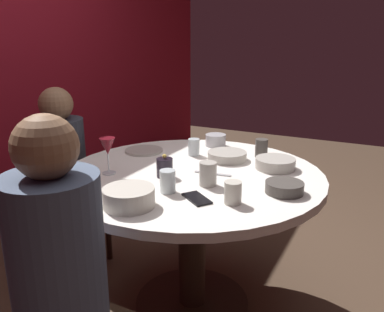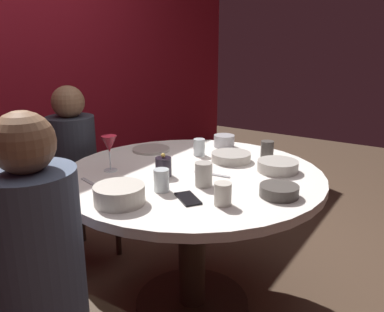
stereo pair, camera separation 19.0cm
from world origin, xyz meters
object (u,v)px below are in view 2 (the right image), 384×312
Objects in this scene: wine_glass at (109,145)px; candle_holder at (163,167)px; cup_by_right_diner at (267,150)px; cup_center_front at (162,180)px; cup_near_candle at (223,194)px; cup_by_left_diner at (199,147)px; bowl_serving_large at (224,141)px; bowl_small_white at (279,191)px; cell_phone at (188,198)px; seated_diner_left at (38,257)px; bowl_sauce_side at (231,157)px; dining_table at (192,204)px; dinner_plate at (151,149)px; seated_diner_back at (73,156)px; bowl_rice_portion at (278,166)px; bowl_salad_center at (119,194)px; cup_far_edge at (204,174)px.

candle_holder is at bearing -72.17° from wine_glass.
cup_by_right_diner is 1.04× the size of cup_center_front.
cup_by_left_diner is (0.52, 0.44, 0.00)m from cup_near_candle.
bowl_small_white is (-0.56, -0.56, -0.01)m from bowl_serving_large.
cup_near_candle reaches higher than cell_phone.
candle_holder reaches higher than bowl_serving_large.
seated_diner_left is 11.84× the size of cup_by_right_diner.
bowl_sauce_side is 0.57m from cup_near_candle.
bowl_sauce_side is at bearing -42.17° from wine_glass.
dinner_plate is (0.19, 0.40, 0.17)m from dining_table.
seated_diner_back is 1.23m from bowl_rice_portion.
seated_diner_back is 0.79m from candle_holder.
cup_by_right_diner is (0.39, -1.08, 0.11)m from seated_diner_back.
bowl_rice_portion is 0.47m from cup_by_left_diner.
candle_holder reaches higher than bowl_rice_portion.
bowl_rice_portion is (0.71, -0.37, -0.01)m from bowl_salad_center.
bowl_salad_center reaches higher than bowl_small_white.
dinner_plate is at bearing 93.52° from bowl_rice_portion.
bowl_small_white is 1.52× the size of cup_far_edge.
dining_table is 7.19× the size of wine_glass.
wine_glass reaches higher than bowl_salad_center.
wine_glass is at bearing 122.57° from bowl_rice_portion.
cup_center_front reaches higher than bowl_sauce_side.
bowl_salad_center is at bearing 171.64° from bowl_sauce_side.
cell_phone is 0.68× the size of bowl_sauce_side.
seated_diner_back is 0.94m from cup_center_front.
dining_table is 14.14× the size of cup_near_candle.
dining_table is 10.36× the size of bowl_serving_large.
cell_phone is 1.32× the size of cup_far_edge.
bowl_small_white is at bearing -129.47° from bowl_sauce_side.
bowl_salad_center is at bearing 176.32° from dining_table.
cup_far_edge is at bearing -92.29° from candle_holder.
bowl_sauce_side reaches higher than dining_table.
cell_phone is 0.87× the size of bowl_small_white.
dining_table is 7.89× the size of bowl_small_white.
bowl_rice_portion is at bearing -3.33° from cup_near_candle.
bowl_salad_center is (0.40, 0.03, 0.07)m from seated_diner_left.
cup_by_left_diner is at bearing 87.04° from bowl_rice_portion.
seated_diner_back reaches higher than cup_by_left_diner.
wine_glass reaches higher than cup_far_edge.
wine_glass is 0.52m from cup_by_left_diner.
cup_center_front is at bearing -2.77° from seated_diner_left.
cup_near_candle is 0.22m from cup_far_edge.
wine_glass reaches higher than dining_table.
wine_glass reaches higher than bowl_rice_portion.
cup_near_candle is at bearing -140.16° from cup_by_left_diner.
cell_phone is (-0.30, -0.17, 0.17)m from dining_table.
candle_holder is 1.20× the size of cup_by_left_diner.
bowl_serving_large is at bearing 45.20° from bowl_small_white.
bowl_serving_large is at bearing 32.78° from seated_diner_back.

